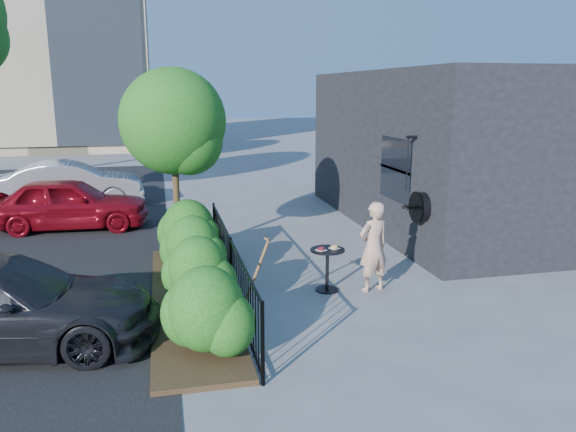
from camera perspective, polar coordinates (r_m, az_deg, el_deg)
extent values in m
plane|color=gray|center=(10.17, 2.78, -7.67)|extent=(120.00, 120.00, 0.00)
cube|color=black|center=(15.96, 17.80, 6.61)|extent=(6.00, 9.00, 4.00)
cube|color=black|center=(12.76, 10.88, 4.68)|extent=(0.04, 1.60, 1.40)
cube|color=black|center=(12.77, 10.90, 4.68)|extent=(0.05, 1.70, 0.06)
cylinder|color=black|center=(11.48, 13.33, 0.88)|extent=(0.18, 0.60, 0.60)
cylinder|color=black|center=(11.44, 12.88, 0.85)|extent=(0.03, 0.64, 0.64)
cube|color=black|center=(11.73, 12.51, 7.84)|extent=(0.25, 0.06, 0.06)
cylinder|color=black|center=(11.75, 12.02, 5.17)|extent=(0.02, 0.02, 1.05)
cylinder|color=black|center=(6.95, -2.59, -12.84)|extent=(0.05, 0.05, 1.10)
cylinder|color=black|center=(9.71, -5.78, -5.29)|extent=(0.05, 0.05, 1.10)
cylinder|color=black|center=(12.58, -7.51, -1.12)|extent=(0.05, 0.05, 1.10)
cube|color=black|center=(9.56, -5.85, -2.39)|extent=(0.03, 6.00, 0.03)
cube|color=black|center=(9.86, -5.73, -7.78)|extent=(0.03, 6.00, 0.03)
cylinder|color=black|center=(7.04, -2.74, -12.50)|extent=(0.02, 0.02, 1.04)
cylinder|color=black|center=(7.21, -3.02, -11.83)|extent=(0.02, 0.02, 1.04)
cylinder|color=black|center=(7.39, -3.30, -11.20)|extent=(0.02, 0.02, 1.04)
cylinder|color=black|center=(7.57, -3.56, -10.60)|extent=(0.02, 0.02, 1.04)
cylinder|color=black|center=(7.76, -3.80, -10.02)|extent=(0.02, 0.02, 1.04)
cylinder|color=black|center=(7.94, -4.03, -9.47)|extent=(0.02, 0.02, 1.04)
cylinder|color=black|center=(8.12, -4.26, -8.95)|extent=(0.02, 0.02, 1.04)
cylinder|color=black|center=(8.31, -4.47, -8.44)|extent=(0.02, 0.02, 1.04)
cylinder|color=black|center=(8.49, -4.67, -7.96)|extent=(0.02, 0.02, 1.04)
cylinder|color=black|center=(8.68, -4.86, -7.51)|extent=(0.02, 0.02, 1.04)
cylinder|color=black|center=(8.86, -5.05, -7.06)|extent=(0.02, 0.02, 1.04)
cylinder|color=black|center=(9.05, -5.22, -6.64)|extent=(0.02, 0.02, 1.04)
cylinder|color=black|center=(9.24, -5.39, -6.24)|extent=(0.02, 0.02, 1.04)
cylinder|color=black|center=(9.43, -5.55, -5.85)|extent=(0.02, 0.02, 1.04)
cylinder|color=black|center=(9.61, -5.71, -5.47)|extent=(0.02, 0.02, 1.04)
cylinder|color=black|center=(9.80, -5.86, -5.11)|extent=(0.02, 0.02, 1.04)
cylinder|color=black|center=(9.99, -6.00, -4.77)|extent=(0.02, 0.02, 1.04)
cylinder|color=black|center=(10.18, -6.14, -4.44)|extent=(0.02, 0.02, 1.04)
cylinder|color=black|center=(10.37, -6.27, -4.11)|extent=(0.02, 0.02, 1.04)
cylinder|color=black|center=(10.56, -6.40, -3.81)|extent=(0.02, 0.02, 1.04)
cylinder|color=black|center=(10.75, -6.52, -3.51)|extent=(0.02, 0.02, 1.04)
cylinder|color=black|center=(10.94, -6.64, -3.22)|extent=(0.02, 0.02, 1.04)
cylinder|color=black|center=(11.14, -6.76, -2.94)|extent=(0.02, 0.02, 1.04)
cylinder|color=black|center=(11.33, -6.87, -2.67)|extent=(0.02, 0.02, 1.04)
cylinder|color=black|center=(11.52, -6.98, -2.41)|extent=(0.02, 0.02, 1.04)
cylinder|color=black|center=(11.71, -7.08, -2.16)|extent=(0.02, 0.02, 1.04)
cylinder|color=black|center=(11.90, -7.18, -1.92)|extent=(0.02, 0.02, 1.04)
cylinder|color=black|center=(12.10, -7.28, -1.68)|extent=(0.02, 0.02, 1.04)
cylinder|color=black|center=(12.29, -7.37, -1.45)|extent=(0.02, 0.02, 1.04)
cylinder|color=black|center=(12.48, -7.46, -1.23)|extent=(0.02, 0.02, 1.04)
cube|color=#382616|center=(9.82, -9.81, -8.35)|extent=(1.30, 6.00, 0.08)
ellipsoid|color=#135316|center=(7.54, -8.26, -9.57)|extent=(1.10, 1.10, 1.24)
ellipsoid|color=#135316|center=(9.04, -9.12, -5.77)|extent=(1.10, 1.10, 1.24)
ellipsoid|color=#135316|center=(10.47, -9.69, -3.20)|extent=(1.10, 1.10, 1.24)
ellipsoid|color=#135316|center=(11.83, -10.09, -1.36)|extent=(1.10, 1.10, 1.24)
cylinder|color=#3F2B19|center=(12.20, -11.25, 1.43)|extent=(0.14, 0.14, 2.40)
sphere|color=#135316|center=(11.99, -11.59, 9.13)|extent=(2.20, 2.20, 2.20)
sphere|color=#135316|center=(11.83, -10.03, 7.55)|extent=(1.43, 1.43, 1.43)
cylinder|color=black|center=(10.00, 4.04, -3.46)|extent=(0.62, 0.62, 0.03)
cylinder|color=black|center=(10.11, 4.00, -5.53)|extent=(0.06, 0.06, 0.74)
cylinder|color=black|center=(10.23, 3.97, -7.47)|extent=(0.41, 0.41, 0.03)
cube|color=white|center=(9.92, 3.38, -3.47)|extent=(0.20, 0.20, 0.01)
cube|color=white|center=(10.05, 4.72, -3.27)|extent=(0.20, 0.20, 0.01)
torus|color=#4D0C11|center=(9.91, 3.39, -3.33)|extent=(0.14, 0.14, 0.05)
torus|color=tan|center=(10.05, 4.73, -3.13)|extent=(0.14, 0.14, 0.05)
imported|color=tan|center=(10.09, 8.67, -3.10)|extent=(0.68, 0.54, 1.63)
cylinder|color=brown|center=(8.87, -3.29, -5.92)|extent=(0.47, 0.05, 1.14)
cube|color=gray|center=(9.06, -4.33, -9.67)|extent=(0.11, 0.17, 0.24)
cylinder|color=brown|center=(8.74, -2.16, -2.32)|extent=(0.10, 0.10, 0.06)
imported|color=maroon|center=(15.50, -21.37, 1.20)|extent=(4.02, 1.79, 1.34)
imported|color=#AAA9AE|center=(18.40, -21.17, 3.01)|extent=(4.36, 1.86, 1.40)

